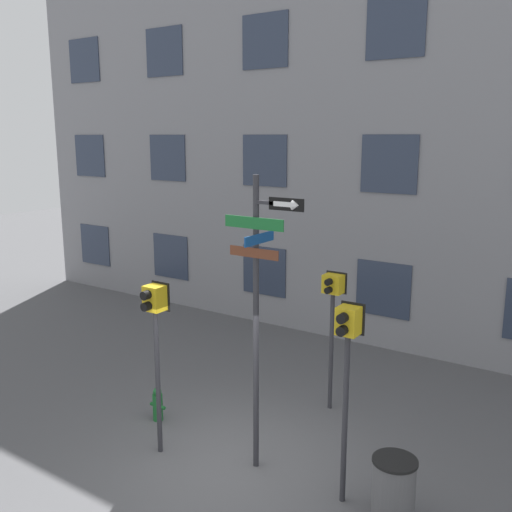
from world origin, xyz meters
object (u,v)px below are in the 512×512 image
(pedestrian_signal_right, at_px, (347,352))
(pedestrian_signal_across, at_px, (332,303))
(street_sign_pole, at_px, (259,301))
(pedestrian_signal_left, at_px, (155,323))
(fire_hydrant, at_px, (158,404))
(trash_bin, at_px, (394,489))

(pedestrian_signal_right, relative_size, pedestrian_signal_across, 1.10)
(street_sign_pole, height_order, pedestrian_signal_left, street_sign_pole)
(pedestrian_signal_right, bearing_deg, fire_hydrant, 175.83)
(pedestrian_signal_across, xyz_separation_m, trash_bin, (2.17, -2.44, -1.65))
(pedestrian_signal_left, distance_m, trash_bin, 4.24)
(fire_hydrant, bearing_deg, street_sign_pole, -5.61)
(street_sign_pole, relative_size, pedestrian_signal_right, 1.57)
(street_sign_pole, xyz_separation_m, fire_hydrant, (-2.38, 0.23, -2.41))
(pedestrian_signal_right, bearing_deg, pedestrian_signal_across, 120.18)
(pedestrian_signal_left, xyz_separation_m, fire_hydrant, (-0.77, 0.77, -1.93))
(fire_hydrant, distance_m, trash_bin, 4.59)
(street_sign_pole, height_order, pedestrian_signal_right, street_sign_pole)
(street_sign_pole, distance_m, trash_bin, 3.16)
(street_sign_pole, distance_m, pedestrian_signal_across, 2.50)
(fire_hydrant, bearing_deg, trash_bin, -3.18)
(pedestrian_signal_left, bearing_deg, pedestrian_signal_right, 9.01)
(fire_hydrant, bearing_deg, pedestrian_signal_right, -4.17)
(pedestrian_signal_left, bearing_deg, pedestrian_signal_across, 61.02)
(trash_bin, bearing_deg, fire_hydrant, 176.82)
(pedestrian_signal_across, xyz_separation_m, fire_hydrant, (-2.40, -2.19, -1.79))
(fire_hydrant, xyz_separation_m, trash_bin, (4.58, -0.25, 0.14))
(pedestrian_signal_left, height_order, pedestrian_signal_right, pedestrian_signal_right)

